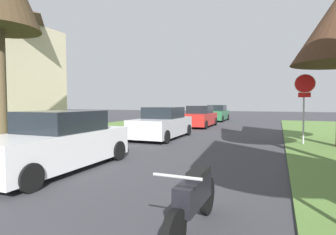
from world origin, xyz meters
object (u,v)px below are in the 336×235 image
(parked_sedan_white, at_px, (58,143))
(parked_sedan_red, at_px, (199,117))
(parked_sedan_green, at_px, (217,114))
(parked_motorcycle, at_px, (194,199))
(stop_sign_far, at_px, (304,94))
(parked_sedan_silver, at_px, (162,124))

(parked_sedan_white, height_order, parked_sedan_red, same)
(parked_sedan_green, xyz_separation_m, parked_motorcycle, (4.65, -23.26, -0.24))
(parked_sedan_green, distance_m, parked_motorcycle, 23.72)
(stop_sign_far, bearing_deg, parked_sedan_silver, -178.76)
(parked_sedan_white, xyz_separation_m, parked_sedan_green, (-0.21, 21.19, 0.00))
(parked_sedan_silver, relative_size, parked_motorcycle, 2.16)
(parked_sedan_silver, bearing_deg, stop_sign_far, 1.24)
(parked_sedan_red, bearing_deg, parked_motorcycle, -74.71)
(parked_sedan_red, bearing_deg, parked_sedan_white, -90.07)
(parked_sedan_white, bearing_deg, parked_sedan_silver, 89.66)
(stop_sign_far, bearing_deg, parked_sedan_red, 133.04)
(stop_sign_far, relative_size, parked_sedan_green, 0.67)
(parked_sedan_white, bearing_deg, stop_sign_far, 47.82)
(stop_sign_far, bearing_deg, parked_sedan_white, -132.18)
(stop_sign_far, bearing_deg, parked_motorcycle, -102.51)
(parked_motorcycle, bearing_deg, parked_sedan_silver, 115.79)
(parked_sedan_white, relative_size, parked_sedan_green, 1.00)
(parked_sedan_silver, bearing_deg, parked_sedan_red, 90.20)
(parked_sedan_silver, bearing_deg, parked_sedan_green, 91.02)
(parked_sedan_white, height_order, parked_sedan_green, same)
(parked_sedan_green, bearing_deg, parked_motorcycle, -78.70)
(stop_sign_far, distance_m, parked_motorcycle, 9.61)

